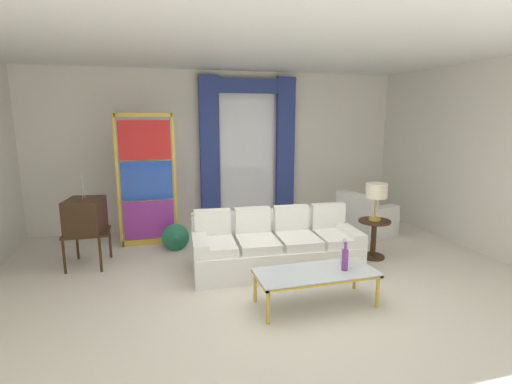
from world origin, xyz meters
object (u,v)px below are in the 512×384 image
object	(u,v)px
bottle_blue_decanter	(344,254)
armchair_white	(365,220)
vintage_tv	(85,217)
couch_white_long	(275,247)
table_lamp_brass	(376,192)
coffee_table	(316,274)
peacock_figurine	(176,239)
round_side_table	(374,235)
bottle_crystal_tall	(345,259)
stained_glass_divider	(147,183)

from	to	relation	value
bottle_blue_decanter	armchair_white	distance (m)	2.64
armchair_white	vintage_tv	bearing A→B (deg)	-177.36
couch_white_long	table_lamp_brass	world-z (taller)	table_lamp_brass
coffee_table	table_lamp_brass	world-z (taller)	table_lamp_brass
peacock_figurine	armchair_white	bearing A→B (deg)	-0.41
bottle_blue_decanter	armchair_white	xyz separation A→B (m)	(1.57, 2.11, -0.25)
armchair_white	peacock_figurine	bearing A→B (deg)	179.59
table_lamp_brass	bottle_blue_decanter	bearing A→B (deg)	-135.75
vintage_tv	armchair_white	xyz separation A→B (m)	(4.68, 0.22, -0.44)
bottle_blue_decanter	table_lamp_brass	size ratio (longest dim) A/B	0.57
couch_white_long	armchair_white	distance (m)	2.31
coffee_table	peacock_figurine	world-z (taller)	peacock_figurine
coffee_table	round_side_table	bearing A→B (deg)	37.86
bottle_crystal_tall	armchair_white	bearing A→B (deg)	53.95
couch_white_long	table_lamp_brass	bearing A→B (deg)	-1.54
armchair_white	round_side_table	distance (m)	1.17
round_side_table	bottle_crystal_tall	bearing A→B (deg)	-133.73
bottle_crystal_tall	round_side_table	world-z (taller)	bottle_crystal_tall
vintage_tv	table_lamp_brass	world-z (taller)	vintage_tv
bottle_crystal_tall	table_lamp_brass	world-z (taller)	table_lamp_brass
couch_white_long	round_side_table	bearing A→B (deg)	-1.54
bottle_crystal_tall	armchair_white	distance (m)	2.81
peacock_figurine	table_lamp_brass	xyz separation A→B (m)	(2.91, -1.08, 0.81)
bottle_blue_decanter	bottle_crystal_tall	bearing A→B (deg)	-115.45
couch_white_long	bottle_crystal_tall	bearing A→B (deg)	-70.91
vintage_tv	peacock_figurine	bearing A→B (deg)	10.66
bottle_crystal_tall	round_side_table	size ratio (longest dim) A/B	0.57
couch_white_long	bottle_crystal_tall	distance (m)	1.34
peacock_figurine	stained_glass_divider	bearing A→B (deg)	130.30
coffee_table	bottle_blue_decanter	distance (m)	0.45
bottle_blue_decanter	round_side_table	bearing A→B (deg)	44.25
armchair_white	table_lamp_brass	size ratio (longest dim) A/B	1.80
table_lamp_brass	round_side_table	bearing A→B (deg)	0.00
bottle_blue_decanter	coffee_table	bearing A→B (deg)	-165.72
bottle_crystal_tall	peacock_figurine	size ratio (longest dim) A/B	0.56
bottle_crystal_tall	stained_glass_divider	world-z (taller)	stained_glass_divider
couch_white_long	round_side_table	world-z (taller)	couch_white_long
couch_white_long	stained_glass_divider	size ratio (longest dim) A/B	1.09
bottle_blue_decanter	stained_glass_divider	bearing A→B (deg)	130.54
vintage_tv	peacock_figurine	size ratio (longest dim) A/B	2.24
bottle_crystal_tall	table_lamp_brass	distance (m)	1.74
stained_glass_divider	peacock_figurine	xyz separation A→B (m)	(0.40, -0.48, -0.84)
couch_white_long	round_side_table	xyz separation A→B (m)	(1.58, -0.04, 0.05)
coffee_table	peacock_figurine	xyz separation A→B (m)	(-1.42, 2.24, -0.15)
peacock_figurine	couch_white_long	bearing A→B (deg)	-38.14
coffee_table	vintage_tv	size ratio (longest dim) A/B	1.03
stained_glass_divider	table_lamp_brass	distance (m)	3.66
stained_glass_divider	peacock_figurine	distance (m)	1.04
armchair_white	peacock_figurine	world-z (taller)	armchair_white
bottle_crystal_tall	vintage_tv	world-z (taller)	vintage_tv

